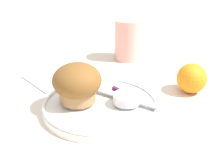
# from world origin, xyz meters

# --- Properties ---
(ground_plane) EXTENTS (3.00, 3.00, 0.00)m
(ground_plane) POSITION_xyz_m (0.00, 0.00, 0.00)
(ground_plane) COLOR beige
(plate) EXTENTS (0.24, 0.24, 0.02)m
(plate) POSITION_xyz_m (0.01, 0.01, 0.01)
(plate) COLOR white
(plate) RESTS_ON ground_plane
(muffin) EXTENTS (0.10, 0.10, 0.08)m
(muffin) POSITION_xyz_m (-0.03, -0.02, 0.06)
(muffin) COLOR #9E7047
(muffin) RESTS_ON plate
(cream_ramekin) EXTENTS (0.06, 0.06, 0.02)m
(cream_ramekin) POSITION_xyz_m (0.04, 0.05, 0.03)
(cream_ramekin) COLOR silver
(cream_ramekin) RESTS_ON plate
(berry_pair) EXTENTS (0.02, 0.01, 0.01)m
(berry_pair) POSITION_xyz_m (-0.00, 0.06, 0.03)
(berry_pair) COLOR #4C194C
(berry_pair) RESTS_ON plate
(butter_knife) EXTENTS (0.18, 0.07, 0.00)m
(butter_knife) POSITION_xyz_m (0.02, 0.05, 0.02)
(butter_knife) COLOR #B7B7BC
(butter_knife) RESTS_ON plate
(orange_fruit) EXTENTS (0.07, 0.07, 0.07)m
(orange_fruit) POSITION_xyz_m (0.08, 0.22, 0.03)
(orange_fruit) COLOR orange
(orange_fruit) RESTS_ON ground_plane
(juice_glass) EXTENTS (0.08, 0.08, 0.12)m
(juice_glass) POSITION_xyz_m (-0.17, 0.25, 0.06)
(juice_glass) COLOR #E5998C
(juice_glass) RESTS_ON ground_plane
(folded_napkin) EXTENTS (0.13, 0.07, 0.01)m
(folded_napkin) POSITION_xyz_m (-0.19, -0.01, 0.00)
(folded_napkin) COLOR #B2BCCC
(folded_napkin) RESTS_ON ground_plane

